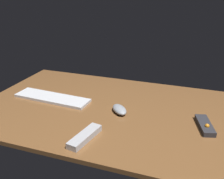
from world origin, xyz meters
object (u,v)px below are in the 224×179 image
Objects in this scene: media_remote at (205,125)px; tv_remote at (85,136)px; computer_mouse at (119,109)px; keyboard at (52,98)px.

media_remote reaches higher than tv_remote.
media_remote is at bearing 49.43° from computer_mouse.
media_remote is 0.93× the size of tv_remote.
keyboard is at bearing 58.92° from tv_remote.
media_remote is at bearing 0.91° from keyboard.
computer_mouse reaches higher than tv_remote.
keyboard is 44.28cm from tv_remote.
keyboard is at bearing -108.27° from media_remote.
tv_remote is at bearing -51.64° from computer_mouse.
keyboard is 3.80× the size of computer_mouse.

